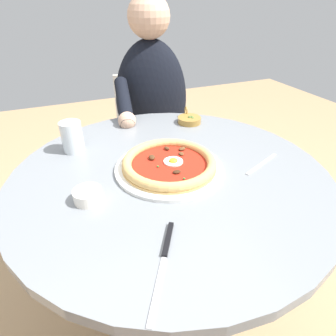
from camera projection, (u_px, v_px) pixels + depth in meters
name	position (u px, v px, depth m)	size (l,w,h in m)	color
ground_plane	(169.00, 316.00, 1.22)	(6.00, 6.00, 0.02)	tan
dining_table	(170.00, 218.00, 0.92)	(0.92, 0.92, 0.75)	gray
pizza_on_plate	(171.00, 164.00, 0.81)	(0.32, 0.32, 0.04)	white
water_glass	(72.00, 138.00, 0.89)	(0.07, 0.07, 0.10)	silver
steak_knife	(165.00, 252.00, 0.56)	(0.20, 0.13, 0.01)	silver
ramekin_capers	(88.00, 195.00, 0.69)	(0.07, 0.07, 0.03)	white
olive_pan	(189.00, 120.00, 1.11)	(0.12, 0.09, 0.05)	olive
fork_utensil	(262.00, 164.00, 0.84)	(0.07, 0.16, 0.00)	#BCBCC1
diner_person	(153.00, 140.00, 1.48)	(0.48, 0.43, 1.19)	#282833
cafe_chair_diner	(151.00, 134.00, 1.62)	(0.51, 0.51, 0.80)	beige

